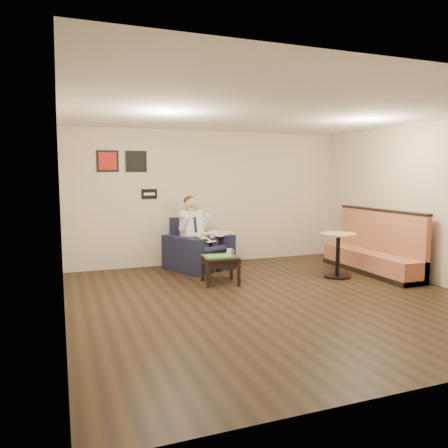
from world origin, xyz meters
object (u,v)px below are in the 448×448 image
object	(u,v)px
armchair	(199,244)
coffee_mug	(229,251)
seated_man	(203,235)
smartphone	(221,254)
cafe_table	(338,255)
side_table	(220,270)
banquette	(371,242)
green_folder	(219,256)

from	to	relation	value
armchair	coffee_mug	distance (m)	1.18
armchair	coffee_mug	xyz separation A→B (m)	(0.20, -1.16, 0.03)
seated_man	smartphone	bearing A→B (deg)	-112.57
cafe_table	side_table	bearing A→B (deg)	171.72
side_table	coffee_mug	distance (m)	0.37
armchair	banquette	xyz separation A→B (m)	(3.02, -1.48, 0.09)
coffee_mug	smartphone	bearing A→B (deg)	155.16
green_folder	smartphone	size ratio (longest dim) A/B	3.21
side_table	banquette	bearing A→B (deg)	-4.04
side_table	cafe_table	bearing A→B (deg)	-8.28
coffee_mug	cafe_table	distance (m)	2.03
side_table	cafe_table	world-z (taller)	cafe_table
coffee_mug	cafe_table	world-z (taller)	cafe_table
seated_man	side_table	world-z (taller)	seated_man
side_table	coffee_mug	world-z (taller)	coffee_mug
seated_man	cafe_table	world-z (taller)	seated_man
armchair	cafe_table	distance (m)	2.70
coffee_mug	seated_man	bearing A→B (deg)	98.17
smartphone	cafe_table	xyz separation A→B (m)	(2.12, -0.48, -0.08)
seated_man	smartphone	distance (m)	1.00
seated_man	smartphone	xyz separation A→B (m)	(0.02, -0.98, -0.21)
cafe_table	armchair	bearing A→B (deg)	144.10
seated_man	smartphone	world-z (taller)	seated_man
green_folder	smartphone	distance (m)	0.21
smartphone	coffee_mug	bearing A→B (deg)	-7.10
armchair	banquette	size ratio (longest dim) A/B	0.45
smartphone	armchair	bearing A→B (deg)	111.35
armchair	seated_man	xyz separation A→B (m)	(0.05, -0.12, 0.19)
seated_man	banquette	xyz separation A→B (m)	(2.97, -1.36, -0.10)
green_folder	seated_man	bearing A→B (deg)	85.30
smartphone	banquette	size ratio (longest dim) A/B	0.06
smartphone	cafe_table	distance (m)	2.17
seated_man	cafe_table	size ratio (longest dim) A/B	1.70
armchair	smartphone	size ratio (longest dim) A/B	6.99
green_folder	coffee_mug	distance (m)	0.28
banquette	cafe_table	size ratio (longest dim) A/B	2.87
green_folder	coffee_mug	bearing A→B (deg)	25.96
seated_man	banquette	distance (m)	3.27
side_table	smartphone	world-z (taller)	smartphone
armchair	cafe_table	xyz separation A→B (m)	(2.19, -1.58, -0.10)
coffee_mug	cafe_table	size ratio (longest dim) A/B	0.12
coffee_mug	armchair	bearing A→B (deg)	99.88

